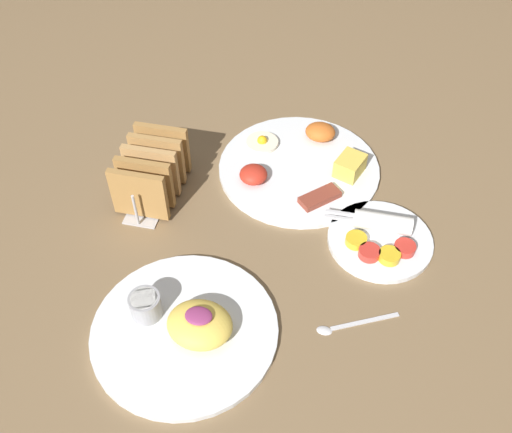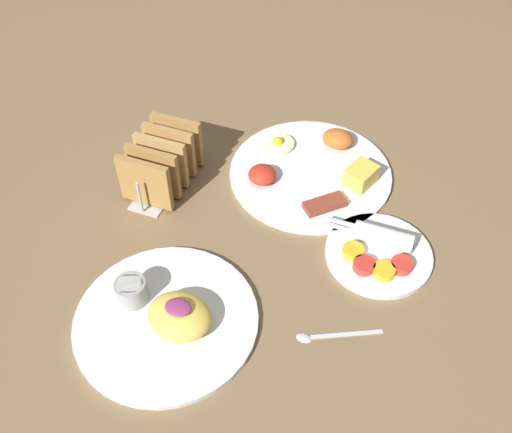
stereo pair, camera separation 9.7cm
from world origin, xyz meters
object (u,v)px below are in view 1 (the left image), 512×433
Objects in this scene: plate_breakfast at (301,165)px; toast_rack at (152,172)px; plate_foreground at (185,327)px; plate_condiments at (380,238)px.

toast_rack is at bearing -154.75° from plate_breakfast.
plate_condiments is at bearing 41.70° from plate_foreground.
toast_rack is at bearing 175.38° from plate_condiments.
plate_foreground is at bearing -138.30° from plate_condiments.
plate_foreground is (-0.27, -0.24, 0.00)m from plate_condiments.
plate_condiments is at bearing -43.30° from plate_breakfast.
plate_foreground is (-0.11, -0.39, 0.00)m from plate_breakfast.
plate_breakfast reaches higher than plate_condiments.
plate_foreground is at bearing -62.08° from toast_rack.
plate_foreground reaches higher than plate_condiments.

